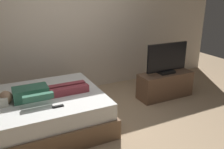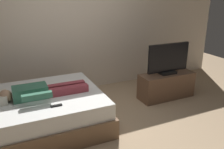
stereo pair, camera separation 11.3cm
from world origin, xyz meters
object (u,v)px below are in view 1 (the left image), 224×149
object	(u,v)px
bed	(40,113)
remote	(58,106)
tv	(167,59)
tv_stand	(165,85)
person	(40,92)

from	to	relation	value
bed	remote	distance (m)	0.58
bed	remote	world-z (taller)	remote
bed	remote	xyz separation A→B (m)	(0.18, -0.47, 0.29)
remote	tv	distance (m)	2.34
tv_stand	tv	size ratio (longest dim) A/B	1.25
remote	tv	size ratio (longest dim) A/B	0.17
person	remote	size ratio (longest dim) A/B	8.40
remote	tv	world-z (taller)	tv
bed	tv_stand	world-z (taller)	bed
remote	tv	bearing A→B (deg)	14.13
tv_stand	tv	bearing A→B (deg)	-90.00
bed	tv_stand	xyz separation A→B (m)	(2.44, 0.10, -0.01)
bed	tv	world-z (taller)	tv
bed	person	size ratio (longest dim) A/B	1.54
person	tv_stand	distance (m)	2.45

